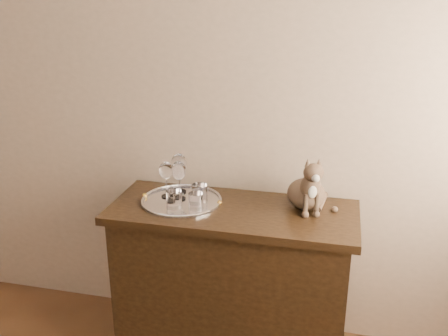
# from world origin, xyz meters

# --- Properties ---
(wall_back) EXTENTS (4.00, 0.10, 2.70)m
(wall_back) POSITION_xyz_m (0.00, 2.25, 1.35)
(wall_back) COLOR tan
(wall_back) RESTS_ON ground
(sideboard) EXTENTS (1.20, 0.50, 0.85)m
(sideboard) POSITION_xyz_m (0.60, 1.94, 0.42)
(sideboard) COLOR black
(sideboard) RESTS_ON ground
(tray) EXTENTS (0.40, 0.40, 0.01)m
(tray) POSITION_xyz_m (0.34, 1.95, 0.85)
(tray) COLOR silver
(tray) RESTS_ON sideboard
(wine_glass_a) EXTENTS (0.07, 0.07, 0.19)m
(wine_glass_a) POSITION_xyz_m (0.25, 1.99, 0.95)
(wine_glass_a) COLOR white
(wine_glass_a) RESTS_ON tray
(wine_glass_b) EXTENTS (0.08, 0.08, 0.21)m
(wine_glass_b) POSITION_xyz_m (0.29, 2.06, 0.96)
(wine_glass_b) COLOR white
(wine_glass_b) RESTS_ON tray
(wine_glass_d) EXTENTS (0.08, 0.08, 0.20)m
(wine_glass_d) POSITION_xyz_m (0.32, 1.97, 0.96)
(wine_glass_d) COLOR white
(wine_glass_d) RESTS_ON tray
(tumbler_a) EXTENTS (0.07, 0.07, 0.08)m
(tumbler_a) POSITION_xyz_m (0.43, 1.88, 0.90)
(tumbler_a) COLOR white
(tumbler_a) RESTS_ON tray
(tumbler_b) EXTENTS (0.08, 0.08, 0.09)m
(tumbler_b) POSITION_xyz_m (0.33, 1.87, 0.90)
(tumbler_b) COLOR silver
(tumbler_b) RESTS_ON tray
(tumbler_c) EXTENTS (0.08, 0.08, 0.09)m
(tumbler_c) POSITION_xyz_m (0.43, 1.97, 0.90)
(tumbler_c) COLOR white
(tumbler_c) RESTS_ON tray
(cat) EXTENTS (0.35, 0.33, 0.28)m
(cat) POSITION_xyz_m (0.94, 2.04, 0.99)
(cat) COLOR #4B3C2D
(cat) RESTS_ON sideboard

